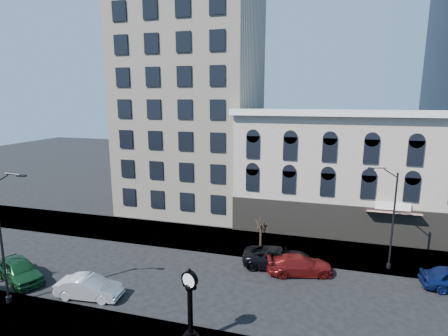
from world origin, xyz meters
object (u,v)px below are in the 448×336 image
(car_near_a, at_px, (19,270))
(car_near_b, at_px, (89,287))
(street_clock, at_px, (190,309))
(street_lamp_near, at_px, (6,204))

(car_near_a, distance_m, car_near_b, 6.52)
(street_clock, distance_m, car_near_b, 8.85)
(street_lamp_near, height_order, car_near_a, street_lamp_near)
(street_clock, height_order, car_near_b, street_clock)
(street_lamp_near, xyz_separation_m, car_near_a, (-2.42, 2.53, -6.09))
(car_near_a, bearing_deg, street_clock, -76.90)
(street_lamp_near, bearing_deg, car_near_a, 122.18)
(street_lamp_near, distance_m, car_near_b, 7.68)
(car_near_b, bearing_deg, street_lamp_near, 110.26)
(car_near_a, bearing_deg, street_lamp_near, -111.66)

